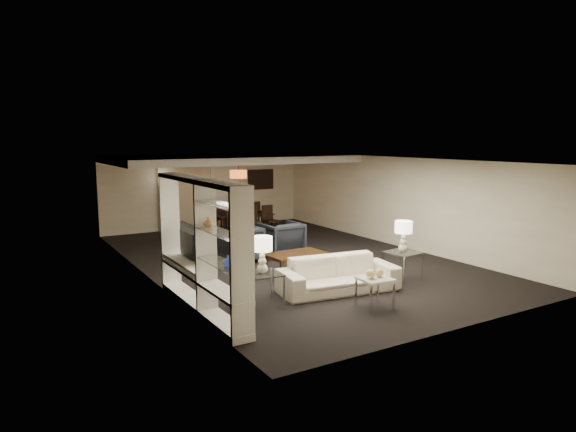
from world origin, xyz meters
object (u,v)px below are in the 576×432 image
(vase_amber, at_px, (208,222))
(chair_fm, at_px, (236,216))
(coffee_table, at_px, (296,263))
(side_table_left, at_px, (262,289))
(vase_blue, at_px, (228,261))
(side_table_right, at_px, (402,266))
(marble_table, at_px, (375,292))
(floor_speaker, at_px, (208,247))
(table_lamp_left, at_px, (262,255))
(chair_fl, at_px, (219,218))
(floor_lamp, at_px, (164,204))
(armchair_left, at_px, (239,244))
(dining_table, at_px, (244,223))
(armchair_right, at_px, (281,239))
(sofa, at_px, (338,275))
(chair_nl, at_px, (236,223))
(chair_nr, at_px, (271,220))
(chair_nm, at_px, (254,222))
(table_lamp_right, at_px, (403,237))
(pendant_light, at_px, (238,174))
(chair_fr, at_px, (252,215))

(vase_amber, bearing_deg, chair_fm, 62.06)
(coffee_table, xyz_separation_m, side_table_left, (-1.70, -1.60, 0.07))
(vase_blue, bearing_deg, vase_amber, 90.00)
(side_table_right, bearing_deg, chair_fm, 93.98)
(marble_table, distance_m, floor_speaker, 4.32)
(vase_blue, height_order, chair_fm, vase_blue)
(table_lamp_left, xyz_separation_m, chair_fl, (2.29, 7.34, -0.48))
(side_table_right, relative_size, vase_amber, 3.81)
(side_table_right, distance_m, floor_lamp, 8.54)
(armchair_left, bearing_deg, dining_table, -121.39)
(armchair_right, distance_m, floor_lamp, 5.06)
(side_table_left, xyz_separation_m, chair_fm, (2.89, 7.34, 0.16))
(sofa, height_order, table_lamp_left, table_lamp_left)
(vase_amber, height_order, chair_nl, vase_amber)
(vase_blue, height_order, chair_nr, vase_blue)
(chair_nm, relative_size, floor_lamp, 0.50)
(side_table_right, xyz_separation_m, chair_fl, (-1.11, 7.34, 0.16))
(armchair_right, distance_m, table_lamp_right, 3.51)
(chair_nm, distance_m, chair_fm, 1.30)
(floor_speaker, bearing_deg, chair_fm, 33.34)
(dining_table, bearing_deg, pendant_light, -132.02)
(pendant_light, relative_size, chair_nr, 0.56)
(vase_amber, bearing_deg, vase_blue, -90.00)
(vase_amber, bearing_deg, chair_fl, 65.78)
(pendant_light, distance_m, coffee_table, 5.14)
(chair_nl, bearing_deg, table_lamp_left, -114.62)
(chair_fl, distance_m, floor_lamp, 1.80)
(chair_nm, xyz_separation_m, chair_fm, (0.00, 1.30, 0.00))
(chair_nr, bearing_deg, chair_fl, 126.26)
(table_lamp_right, relative_size, floor_lamp, 0.36)
(side_table_left, distance_m, table_lamp_left, 0.64)
(coffee_table, bearing_deg, dining_table, 76.84)
(armchair_left, distance_m, table_lamp_right, 4.05)
(chair_fl, bearing_deg, table_lamp_left, 69.57)
(side_table_left, distance_m, chair_fr, 8.13)
(armchair_left, height_order, table_lamp_right, table_lamp_right)
(table_lamp_right, bearing_deg, coffee_table, 136.74)
(pendant_light, distance_m, chair_nr, 1.77)
(side_table_right, relative_size, chair_nl, 0.71)
(vase_amber, height_order, chair_nr, vase_amber)
(table_lamp_left, bearing_deg, marble_table, -32.91)
(vase_amber, height_order, floor_speaker, vase_amber)
(chair_nl, xyz_separation_m, chair_fm, (0.60, 1.30, 0.00))
(table_lamp_right, bearing_deg, vase_blue, -168.78)
(armchair_left, relative_size, floor_lamp, 0.52)
(chair_nr, bearing_deg, table_lamp_right, -97.30)
(table_lamp_right, bearing_deg, chair_nm, 94.83)
(chair_nr, bearing_deg, chair_nl, 173.56)
(chair_nl, bearing_deg, dining_table, 43.43)
(sofa, bearing_deg, chair_nm, 86.83)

